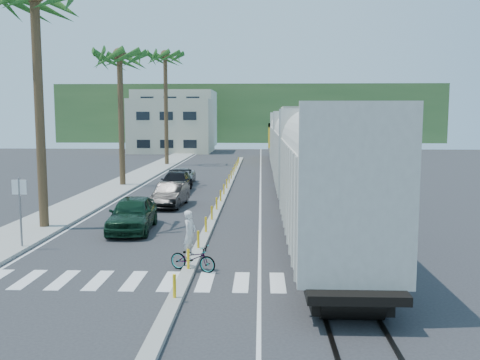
% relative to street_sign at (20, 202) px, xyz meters
% --- Properties ---
extents(ground, '(140.00, 140.00, 0.00)m').
position_rel_street_sign_xyz_m(ground, '(7.30, -2.00, -1.97)').
color(ground, '#28282B').
rests_on(ground, ground).
extents(sidewalk, '(3.00, 90.00, 0.15)m').
position_rel_street_sign_xyz_m(sidewalk, '(-1.20, 23.00, -1.90)').
color(sidewalk, gray).
rests_on(sidewalk, ground).
extents(rails, '(1.56, 100.00, 0.06)m').
position_rel_street_sign_xyz_m(rails, '(12.30, 26.00, -1.94)').
color(rails, black).
rests_on(rails, ground).
extents(median, '(0.45, 60.00, 0.85)m').
position_rel_street_sign_xyz_m(median, '(7.30, 17.96, -1.88)').
color(median, gray).
rests_on(median, ground).
extents(crosswalk, '(14.00, 2.20, 0.01)m').
position_rel_street_sign_xyz_m(crosswalk, '(7.30, -4.00, -1.97)').
color(crosswalk, silver).
rests_on(crosswalk, ground).
extents(lane_markings, '(9.42, 90.00, 0.01)m').
position_rel_street_sign_xyz_m(lane_markings, '(5.15, 23.00, -1.97)').
color(lane_markings, silver).
rests_on(lane_markings, ground).
extents(freight_train, '(3.00, 60.94, 5.85)m').
position_rel_street_sign_xyz_m(freight_train, '(12.30, 19.44, 0.93)').
color(freight_train, '#B4B0A5').
rests_on(freight_train, ground).
extents(palm_trees, '(3.50, 37.20, 13.75)m').
position_rel_street_sign_xyz_m(palm_trees, '(-0.80, 20.70, 8.84)').
color(palm_trees, brown).
rests_on(palm_trees, ground).
extents(street_sign, '(0.60, 0.08, 3.00)m').
position_rel_street_sign_xyz_m(street_sign, '(0.00, 0.00, 0.00)').
color(street_sign, slate).
rests_on(street_sign, ground).
extents(buildings, '(38.00, 27.00, 10.00)m').
position_rel_street_sign_xyz_m(buildings, '(0.89, 69.66, 2.39)').
color(buildings, beige).
rests_on(buildings, ground).
extents(hillside, '(80.00, 20.00, 12.00)m').
position_rel_street_sign_xyz_m(hillside, '(7.30, 98.00, 4.03)').
color(hillside, '#385628').
rests_on(hillside, ground).
extents(car_lead, '(2.51, 5.09, 1.66)m').
position_rel_street_sign_xyz_m(car_lead, '(3.69, 3.82, -1.14)').
color(car_lead, black).
rests_on(car_lead, ground).
extents(car_second, '(2.04, 4.60, 1.46)m').
position_rel_street_sign_xyz_m(car_second, '(4.37, 10.76, -1.24)').
color(car_second, black).
rests_on(car_second, ground).
extents(car_third, '(2.13, 5.05, 1.45)m').
position_rel_street_sign_xyz_m(car_third, '(3.68, 16.94, -1.24)').
color(car_third, black).
rests_on(car_third, ground).
extents(car_rear, '(2.50, 4.75, 1.27)m').
position_rel_street_sign_xyz_m(car_rear, '(3.33, 21.67, -1.34)').
color(car_rear, '#9C9FA1').
rests_on(car_rear, ground).
extents(cyclist, '(1.84, 2.20, 2.17)m').
position_rel_street_sign_xyz_m(cyclist, '(7.41, -2.75, -1.30)').
color(cyclist, '#9EA0A5').
rests_on(cyclist, ground).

